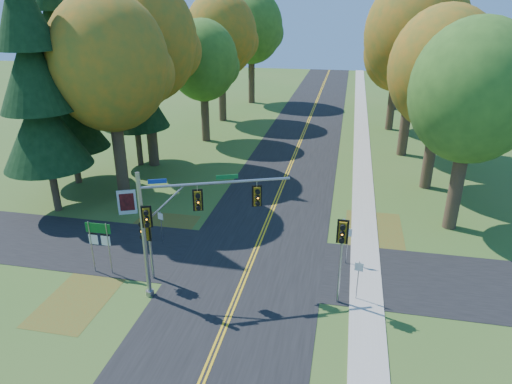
% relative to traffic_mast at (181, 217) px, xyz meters
% --- Properties ---
extents(ground, '(160.00, 160.00, 0.00)m').
position_rel_traffic_mast_xyz_m(ground, '(2.56, 1.39, -4.13)').
color(ground, '#355D20').
rests_on(ground, ground).
extents(road_main, '(8.00, 160.00, 0.02)m').
position_rel_traffic_mast_xyz_m(road_main, '(2.56, 1.39, -4.12)').
color(road_main, black).
rests_on(road_main, ground).
extents(road_cross, '(60.00, 6.00, 0.02)m').
position_rel_traffic_mast_xyz_m(road_cross, '(2.56, 3.39, -4.12)').
color(road_cross, black).
rests_on(road_cross, ground).
extents(centerline_left, '(0.10, 160.00, 0.01)m').
position_rel_traffic_mast_xyz_m(centerline_left, '(2.46, 1.39, -4.11)').
color(centerline_left, gold).
rests_on(centerline_left, road_main).
extents(centerline_right, '(0.10, 160.00, 0.01)m').
position_rel_traffic_mast_xyz_m(centerline_right, '(2.66, 1.39, -4.11)').
color(centerline_right, gold).
rests_on(centerline_right, road_main).
extents(sidewalk_east, '(1.60, 160.00, 0.06)m').
position_rel_traffic_mast_xyz_m(sidewalk_east, '(8.76, 1.39, -4.10)').
color(sidewalk_east, '#9E998E').
rests_on(sidewalk_east, ground).
extents(leaf_patch_w_near, '(4.00, 6.00, 0.00)m').
position_rel_traffic_mast_xyz_m(leaf_patch_w_near, '(-3.94, 5.39, -4.13)').
color(leaf_patch_w_near, brown).
rests_on(leaf_patch_w_near, ground).
extents(leaf_patch_e, '(3.50, 8.00, 0.00)m').
position_rel_traffic_mast_xyz_m(leaf_patch_e, '(9.36, 7.39, -4.13)').
color(leaf_patch_e, brown).
rests_on(leaf_patch_e, ground).
extents(leaf_patch_w_far, '(3.00, 5.00, 0.00)m').
position_rel_traffic_mast_xyz_m(leaf_patch_w_far, '(-4.94, -1.61, -4.13)').
color(leaf_patch_w_far, brown).
rests_on(leaf_patch_w_far, ground).
extents(tree_w_a, '(8.00, 8.00, 14.15)m').
position_rel_traffic_mast_xyz_m(tree_w_a, '(-8.56, 10.77, 5.35)').
color(tree_w_a, '#38281C').
rests_on(tree_w_a, ground).
extents(tree_e_a, '(7.20, 7.20, 12.73)m').
position_rel_traffic_mast_xyz_m(tree_e_a, '(14.13, 10.16, 4.40)').
color(tree_e_a, '#38281C').
rests_on(tree_e_a, ground).
extents(tree_w_b, '(8.60, 8.60, 15.38)m').
position_rel_traffic_mast_xyz_m(tree_w_b, '(-9.16, 17.68, 6.23)').
color(tree_w_b, '#38281C').
rests_on(tree_w_b, ground).
extents(tree_e_b, '(7.60, 7.60, 13.33)m').
position_rel_traffic_mast_xyz_m(tree_e_b, '(13.53, 16.97, 4.76)').
color(tree_e_b, '#38281C').
rests_on(tree_e_b, ground).
extents(tree_w_c, '(6.80, 6.80, 11.91)m').
position_rel_traffic_mast_xyz_m(tree_w_c, '(-6.97, 25.86, 3.81)').
color(tree_w_c, '#38281C').
rests_on(tree_w_c, ground).
extents(tree_e_c, '(8.80, 8.80, 15.79)m').
position_rel_traffic_mast_xyz_m(tree_e_c, '(12.44, 25.08, 6.53)').
color(tree_e_c, '#38281C').
rests_on(tree_e_c, ground).
extents(tree_w_d, '(8.20, 8.20, 14.56)m').
position_rel_traffic_mast_xyz_m(tree_w_d, '(-7.56, 34.57, 5.65)').
color(tree_w_d, '#38281C').
rests_on(tree_w_d, ground).
extents(tree_e_d, '(7.00, 7.00, 12.32)m').
position_rel_traffic_mast_xyz_m(tree_e_d, '(11.83, 34.26, 4.10)').
color(tree_e_d, '#38281C').
rests_on(tree_e_d, ground).
extents(tree_w_e, '(8.40, 8.40, 14.97)m').
position_rel_traffic_mast_xyz_m(tree_w_e, '(-6.36, 45.47, 5.94)').
color(tree_w_e, '#38281C').
rests_on(tree_w_e, ground).
extents(tree_e_e, '(7.80, 7.80, 13.74)m').
position_rel_traffic_mast_xyz_m(tree_e_e, '(13.04, 44.97, 5.06)').
color(tree_e_e, '#38281C').
rests_on(tree_e_e, ground).
extents(pine_a, '(5.60, 5.60, 19.48)m').
position_rel_traffic_mast_xyz_m(pine_a, '(-11.94, 7.39, 5.05)').
color(pine_a, '#38281C').
rests_on(pine_a, ground).
extents(pine_b, '(5.60, 5.60, 17.31)m').
position_rel_traffic_mast_xyz_m(pine_b, '(-13.44, 12.39, 4.03)').
color(pine_b, '#38281C').
rests_on(pine_b, ground).
extents(pine_c, '(5.60, 5.60, 20.56)m').
position_rel_traffic_mast_xyz_m(pine_c, '(-10.44, 17.39, 5.56)').
color(pine_c, '#38281C').
rests_on(pine_c, ground).
extents(traffic_mast, '(6.62, 2.97, 6.43)m').
position_rel_traffic_mast_xyz_m(traffic_mast, '(0.00, 0.00, 0.00)').
color(traffic_mast, gray).
rests_on(traffic_mast, ground).
extents(east_signal_pole, '(0.52, 0.60, 4.51)m').
position_rel_traffic_mast_xyz_m(east_signal_pole, '(7.38, 0.49, -0.72)').
color(east_signal_pole, gray).
rests_on(east_signal_pole, ground).
extents(ped_signal_pole, '(0.57, 0.67, 3.66)m').
position_rel_traffic_mast_xyz_m(ped_signal_pole, '(-2.13, 0.61, -1.41)').
color(ped_signal_pole, '#919599').
rests_on(ped_signal_pole, ground).
extents(route_sign_cluster, '(1.38, 0.08, 2.96)m').
position_rel_traffic_mast_xyz_m(route_sign_cluster, '(-4.90, 0.84, -2.05)').
color(route_sign_cluster, gray).
rests_on(route_sign_cluster, ground).
extents(info_kiosk, '(1.19, 0.65, 1.70)m').
position_rel_traffic_mast_xyz_m(info_kiosk, '(-6.91, 7.78, -3.29)').
color(info_kiosk, silver).
rests_on(info_kiosk, ground).
extents(reg_sign_e_north, '(0.42, 0.08, 2.20)m').
position_rel_traffic_mast_xyz_m(reg_sign_e_north, '(7.69, 4.32, -2.62)').
color(reg_sign_e_north, gray).
rests_on(reg_sign_e_north, ground).
extents(reg_sign_e_south, '(0.40, 0.10, 2.11)m').
position_rel_traffic_mast_xyz_m(reg_sign_e_south, '(8.27, 1.09, -2.69)').
color(reg_sign_e_south, gray).
rests_on(reg_sign_e_south, ground).
extents(reg_sign_w, '(0.37, 0.17, 2.02)m').
position_rel_traffic_mast_xyz_m(reg_sign_w, '(-3.08, 4.49, -2.75)').
color(reg_sign_w, gray).
rests_on(reg_sign_w, ground).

